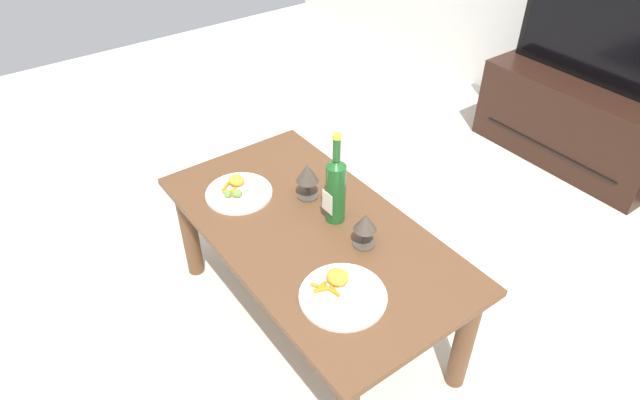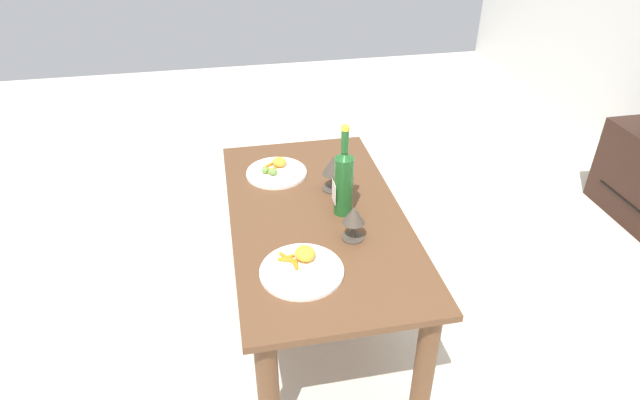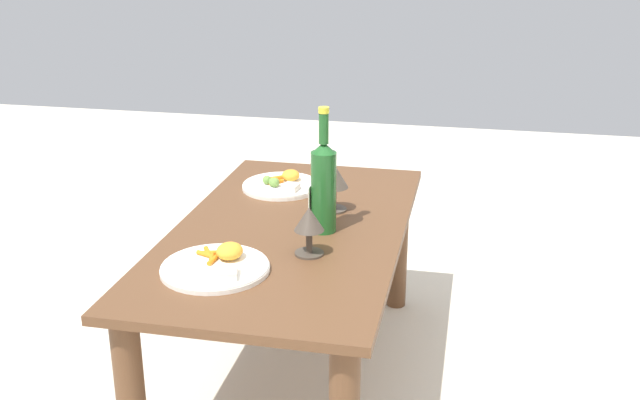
{
  "view_description": "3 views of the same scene",
  "coord_description": "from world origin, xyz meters",
  "px_view_note": "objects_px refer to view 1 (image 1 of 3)",
  "views": [
    {
      "loc": [
        1.2,
        -0.84,
        1.77
      ],
      "look_at": [
        -0.02,
        0.06,
        0.58
      ],
      "focal_mm": 30.82,
      "sensor_mm": 36.0,
      "label": 1
    },
    {
      "loc": [
        1.63,
        -0.31,
        1.63
      ],
      "look_at": [
        -0.0,
        0.01,
        0.55
      ],
      "focal_mm": 30.16,
      "sensor_mm": 36.0,
      "label": 2
    },
    {
      "loc": [
        1.93,
        0.5,
        1.3
      ],
      "look_at": [
        -0.04,
        0.08,
        0.57
      ],
      "focal_mm": 42.22,
      "sensor_mm": 36.0,
      "label": 3
    }
  ],
  "objects_px": {
    "tv_screen": "(607,32)",
    "goblet_left": "(307,174)",
    "tv_stand": "(578,120)",
    "goblet_right": "(365,224)",
    "wine_bottle": "(336,188)",
    "dining_table": "(312,247)",
    "dinner_plate_left": "(239,192)",
    "dinner_plate_right": "(343,293)"
  },
  "relations": [
    {
      "from": "wine_bottle",
      "to": "goblet_right",
      "type": "relative_size",
      "value": 2.7
    },
    {
      "from": "tv_screen",
      "to": "dinner_plate_right",
      "type": "xyz_separation_m",
      "value": [
        0.43,
        -2.01,
        -0.23
      ]
    },
    {
      "from": "tv_stand",
      "to": "tv_screen",
      "type": "relative_size",
      "value": 1.08
    },
    {
      "from": "tv_stand",
      "to": "goblet_right",
      "type": "distance_m",
      "value": 1.87
    },
    {
      "from": "wine_bottle",
      "to": "goblet_left",
      "type": "xyz_separation_m",
      "value": [
        -0.17,
        -0.0,
        -0.04
      ]
    },
    {
      "from": "dinner_plate_left",
      "to": "dinner_plate_right",
      "type": "xyz_separation_m",
      "value": [
        0.64,
        0.0,
        -0.0
      ]
    },
    {
      "from": "goblet_right",
      "to": "dinner_plate_left",
      "type": "distance_m",
      "value": 0.54
    },
    {
      "from": "tv_screen",
      "to": "goblet_right",
      "type": "relative_size",
      "value": 7.26
    },
    {
      "from": "goblet_right",
      "to": "wine_bottle",
      "type": "bearing_deg",
      "value": 178.9
    },
    {
      "from": "wine_bottle",
      "to": "dinner_plate_left",
      "type": "distance_m",
      "value": 0.41
    },
    {
      "from": "goblet_left",
      "to": "dinner_plate_right",
      "type": "bearing_deg",
      "value": -23.15
    },
    {
      "from": "goblet_left",
      "to": "dinner_plate_left",
      "type": "height_order",
      "value": "goblet_left"
    },
    {
      "from": "tv_screen",
      "to": "wine_bottle",
      "type": "bearing_deg",
      "value": -86.06
    },
    {
      "from": "wine_bottle",
      "to": "dinner_plate_left",
      "type": "relative_size",
      "value": 1.39
    },
    {
      "from": "tv_screen",
      "to": "dinner_plate_right",
      "type": "bearing_deg",
      "value": -77.87
    },
    {
      "from": "tv_screen",
      "to": "wine_bottle",
      "type": "xyz_separation_m",
      "value": [
        0.12,
        -1.81,
        -0.1
      ]
    },
    {
      "from": "dinner_plate_right",
      "to": "goblet_right",
      "type": "bearing_deg",
      "value": 124.89
    },
    {
      "from": "tv_screen",
      "to": "goblet_left",
      "type": "xyz_separation_m",
      "value": [
        -0.04,
        -1.81,
        -0.14
      ]
    },
    {
      "from": "dining_table",
      "to": "goblet_right",
      "type": "bearing_deg",
      "value": 28.83
    },
    {
      "from": "wine_bottle",
      "to": "tv_screen",
      "type": "bearing_deg",
      "value": 93.94
    },
    {
      "from": "tv_stand",
      "to": "dinner_plate_right",
      "type": "relative_size",
      "value": 3.76
    },
    {
      "from": "goblet_right",
      "to": "dinner_plate_left",
      "type": "xyz_separation_m",
      "value": [
        -0.5,
        -0.21,
        -0.08
      ]
    },
    {
      "from": "goblet_right",
      "to": "dinner_plate_right",
      "type": "distance_m",
      "value": 0.26
    },
    {
      "from": "wine_bottle",
      "to": "dinner_plate_left",
      "type": "bearing_deg",
      "value": -147.89
    },
    {
      "from": "tv_screen",
      "to": "goblet_left",
      "type": "distance_m",
      "value": 1.82
    },
    {
      "from": "dining_table",
      "to": "goblet_right",
      "type": "relative_size",
      "value": 9.18
    },
    {
      "from": "tv_stand",
      "to": "wine_bottle",
      "type": "relative_size",
      "value": 2.89
    },
    {
      "from": "tv_stand",
      "to": "goblet_left",
      "type": "xyz_separation_m",
      "value": [
        -0.04,
        -1.81,
        0.36
      ]
    },
    {
      "from": "goblet_left",
      "to": "goblet_right",
      "type": "distance_m",
      "value": 0.33
    },
    {
      "from": "dinner_plate_left",
      "to": "goblet_right",
      "type": "bearing_deg",
      "value": 22.36
    },
    {
      "from": "dining_table",
      "to": "dinner_plate_right",
      "type": "xyz_separation_m",
      "value": [
        0.32,
        -0.11,
        0.1
      ]
    },
    {
      "from": "tv_stand",
      "to": "dinner_plate_right",
      "type": "height_order",
      "value": "dinner_plate_right"
    },
    {
      "from": "tv_stand",
      "to": "goblet_right",
      "type": "relative_size",
      "value": 7.8
    },
    {
      "from": "goblet_left",
      "to": "tv_stand",
      "type": "bearing_deg",
      "value": 88.66
    },
    {
      "from": "goblet_left",
      "to": "goblet_right",
      "type": "xyz_separation_m",
      "value": [
        0.33,
        -0.0,
        -0.01
      ]
    },
    {
      "from": "tv_stand",
      "to": "tv_screen",
      "type": "xyz_separation_m",
      "value": [
        -0.0,
        -0.0,
        0.5
      ]
    },
    {
      "from": "tv_stand",
      "to": "goblet_right",
      "type": "height_order",
      "value": "goblet_right"
    },
    {
      "from": "goblet_left",
      "to": "tv_screen",
      "type": "bearing_deg",
      "value": 88.66
    },
    {
      "from": "goblet_right",
      "to": "dinner_plate_right",
      "type": "height_order",
      "value": "goblet_right"
    },
    {
      "from": "tv_stand",
      "to": "tv_screen",
      "type": "height_order",
      "value": "tv_screen"
    },
    {
      "from": "tv_stand",
      "to": "dining_table",
      "type": "bearing_deg",
      "value": -86.5
    },
    {
      "from": "dinner_plate_left",
      "to": "dinner_plate_right",
      "type": "distance_m",
      "value": 0.64
    }
  ]
}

